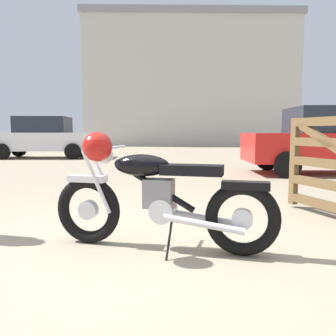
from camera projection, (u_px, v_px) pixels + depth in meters
name	position (u px, v px, depth m)	size (l,w,h in m)	color
ground_plane	(152.00, 247.00, 3.22)	(80.00, 80.00, 0.00)	gray
vintage_motorcycle	(154.00, 196.00, 3.11)	(1.98, 0.88, 1.07)	black
white_estate_far	(44.00, 137.00, 14.16)	(4.31, 2.15, 1.67)	black
silver_sedan_mid	(331.00, 141.00, 8.77)	(4.38, 2.32, 1.67)	black
industrial_building	(186.00, 88.00, 31.79)	(17.73, 14.58, 10.11)	beige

